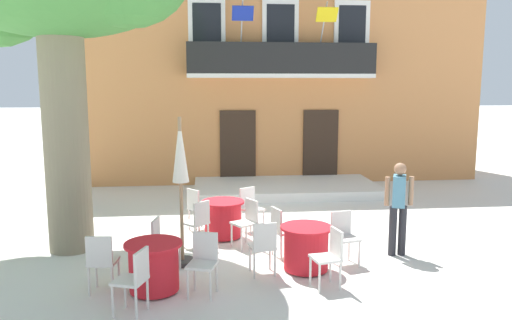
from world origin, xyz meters
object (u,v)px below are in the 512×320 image
Objects in this scene: cafe_chair_middle_0 at (162,242)px; cafe_chair_middle_2 at (135,277)px; cafe_chair_near_tree_1 at (263,244)px; cafe_chair_middle_3 at (204,259)px; cafe_table_middle at (154,266)px; cafe_chair_front_0 at (250,206)px; cafe_umbrella at (181,169)px; cafe_chair_front_1 at (197,206)px; cafe_table_front at (223,219)px; cafe_chair_middle_1 at (102,259)px; pedestrian_near_entrance at (399,203)px; cafe_table_near_tree at (306,248)px; cafe_chair_near_tree_3 at (344,234)px; cafe_chair_near_tree_0 at (282,228)px; cafe_chair_near_tree_2 at (330,254)px; cafe_chair_front_3 at (247,220)px; cafe_chair_front_2 at (198,220)px.

cafe_chair_middle_2 is (-0.24, -1.48, 0.00)m from cafe_chair_middle_0.
cafe_chair_near_tree_1 and cafe_chair_middle_3 have the same top height.
cafe_chair_front_0 is at bearing 60.48° from cafe_table_middle.
cafe_chair_middle_0 is 1.00× the size of cafe_chair_middle_3.
cafe_chair_front_0 is at bearing 54.75° from cafe_umbrella.
cafe_umbrella is at bearing 73.67° from cafe_chair_middle_2.
cafe_chair_middle_0 is at bearing -102.74° from cafe_chair_front_1.
cafe_table_front is 2.06m from cafe_umbrella.
cafe_chair_near_tree_1 is at bearing 10.46° from cafe_chair_middle_1.
cafe_chair_front_0 is (1.89, 3.76, 0.00)m from cafe_chair_middle_2.
cafe_chair_middle_1 is (-2.45, -0.45, 0.00)m from cafe_chair_near_tree_1.
pedestrian_near_entrance is at bearing 16.37° from cafe_chair_near_tree_1.
pedestrian_near_entrance reaches higher than cafe_table_near_tree.
cafe_umbrella reaches higher than cafe_chair_near_tree_3.
cafe_chair_near_tree_0 is 1.00× the size of cafe_chair_near_tree_2.
cafe_table_middle is 2.80m from cafe_table_front.
cafe_table_near_tree is at bearing 27.33° from cafe_chair_middle_2.
cafe_chair_near_tree_1 reaches higher than cafe_table_middle.
cafe_chair_middle_0 is 2.41m from cafe_chair_front_1.
cafe_chair_near_tree_1 is at bearing 149.89° from cafe_chair_near_tree_2.
cafe_chair_middle_0 is at bearing 85.20° from cafe_table_middle.
cafe_chair_middle_3 is 3.25m from cafe_chair_front_1.
cafe_table_middle is 3.16m from cafe_chair_front_1.
cafe_table_near_tree is 0.77m from cafe_chair_near_tree_0.
cafe_chair_middle_2 is 1.09m from cafe_chair_middle_3.
cafe_umbrella is at bearing 106.36° from cafe_chair_middle_3.
cafe_chair_middle_3 is 0.36× the size of cafe_umbrella.
cafe_chair_near_tree_0 is at bearing 41.51° from cafe_chair_middle_2.
cafe_table_near_tree is 0.77m from cafe_chair_near_tree_3.
cafe_chair_near_tree_1 reaches higher than cafe_table_near_tree.
cafe_chair_middle_3 is 3.31m from cafe_chair_front_0.
cafe_chair_front_0 is 1.00× the size of cafe_chair_front_3.
cafe_chair_near_tree_1 is 1.88m from cafe_umbrella.
cafe_chair_middle_1 is 1.96m from cafe_umbrella.
cafe_chair_near_tree_1 is 1.13m from cafe_chair_middle_3.
cafe_table_front is (-2.02, 1.69, -0.14)m from cafe_chair_near_tree_3.
cafe_table_near_tree is 0.51× the size of pedestrian_near_entrance.
cafe_chair_middle_2 is at bearing -99.09° from cafe_chair_middle_0.
cafe_chair_front_3 is 0.36× the size of cafe_umbrella.
cafe_chair_middle_3 is (0.92, 0.59, 0.00)m from cafe_chair_middle_2.
cafe_table_near_tree is 0.95× the size of cafe_chair_near_tree_0.
pedestrian_near_entrance reaches higher than cafe_table_middle.
cafe_chair_near_tree_1 is at bearing -84.77° from cafe_chair_front_3.
cafe_chair_front_1 reaches higher than cafe_table_front.
cafe_chair_front_0 is (2.47, 3.03, 0.00)m from cafe_chair_middle_1.
cafe_chair_near_tree_3 is 1.05× the size of cafe_table_middle.
pedestrian_near_entrance is (3.61, -0.79, 0.44)m from cafe_chair_front_2.
cafe_chair_front_3 is 0.53× the size of pedestrian_near_entrance.
pedestrian_near_entrance reaches higher than cafe_chair_middle_2.
cafe_chair_middle_3 is (-1.92, -0.04, 0.00)m from cafe_chair_near_tree_2.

